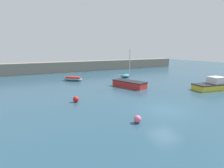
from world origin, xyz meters
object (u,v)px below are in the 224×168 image
object	(u,v)px
sailboat_tall_mast	(129,84)
rowboat_with_red_cover	(73,78)
motorboat_grey_hull	(214,85)
mooring_buoy_red	(76,99)
mooring_buoy_pink	(137,119)
dinghy_near_pier	(125,76)

from	to	relation	value
sailboat_tall_mast	rowboat_with_red_cover	bearing A→B (deg)	-165.84
sailboat_tall_mast	motorboat_grey_hull	xyz separation A→B (m)	(9.31, -6.45, 0.13)
mooring_buoy_red	mooring_buoy_pink	bearing A→B (deg)	-69.84
mooring_buoy_red	sailboat_tall_mast	bearing A→B (deg)	22.14
mooring_buoy_pink	sailboat_tall_mast	bearing A→B (deg)	59.79
dinghy_near_pier	rowboat_with_red_cover	xyz separation A→B (m)	(-9.62, 1.41, 0.03)
sailboat_tall_mast	motorboat_grey_hull	distance (m)	11.33
rowboat_with_red_cover	motorboat_grey_hull	world-z (taller)	motorboat_grey_hull
mooring_buoy_pink	mooring_buoy_red	world-z (taller)	mooring_buoy_red
dinghy_near_pier	rowboat_with_red_cover	size ratio (longest dim) A/B	0.70
rowboat_with_red_cover	sailboat_tall_mast	world-z (taller)	sailboat_tall_mast
dinghy_near_pier	mooring_buoy_pink	world-z (taller)	dinghy_near_pier
sailboat_tall_mast	mooring_buoy_red	size ratio (longest dim) A/B	9.15
motorboat_grey_hull	mooring_buoy_pink	bearing A→B (deg)	23.10
dinghy_near_pier	motorboat_grey_hull	distance (m)	14.77
motorboat_grey_hull	mooring_buoy_pink	xyz separation A→B (m)	(-15.52, -4.20, -0.32)
mooring_buoy_pink	dinghy_near_pier	bearing A→B (deg)	60.77
rowboat_with_red_cover	sailboat_tall_mast	distance (m)	10.43
dinghy_near_pier	motorboat_grey_hull	bearing A→B (deg)	-83.48
motorboat_grey_hull	mooring_buoy_red	distance (m)	18.34
dinghy_near_pier	motorboat_grey_hull	size ratio (longest dim) A/B	0.40
dinghy_near_pier	mooring_buoy_pink	bearing A→B (deg)	-134.56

